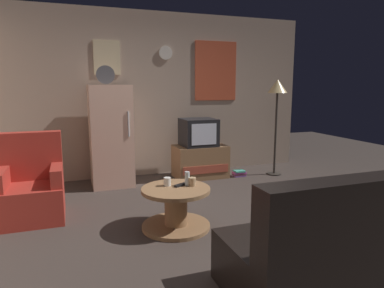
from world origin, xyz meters
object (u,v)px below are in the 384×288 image
at_px(wine_glass, 187,179).
at_px(armchair, 32,189).
at_px(standing_lamp, 277,94).
at_px(coffee_table, 176,208).
at_px(tv_stand, 200,161).
at_px(remote_control, 180,185).
at_px(crt_tv, 198,132).
at_px(mug_ceramic_white, 167,182).
at_px(couch, 344,249).
at_px(mug_ceramic_tan, 192,182).
at_px(book_stack, 239,173).
at_px(fridge, 111,135).

height_order(wine_glass, armchair, armchair).
distance_m(standing_lamp, coffee_table, 2.96).
bearing_deg(tv_stand, remote_control, -116.84).
height_order(crt_tv, mug_ceramic_white, crt_tv).
relative_size(armchair, couch, 0.56).
bearing_deg(mug_ceramic_white, mug_ceramic_tan, -20.25).
distance_m(standing_lamp, mug_ceramic_tan, 2.72).
bearing_deg(remote_control, crt_tv, 37.49).
bearing_deg(mug_ceramic_tan, wine_glass, 141.56).
distance_m(remote_control, book_stack, 2.26).
xyz_separation_m(mug_ceramic_tan, armchair, (-1.64, 0.81, -0.14)).
relative_size(wine_glass, armchair, 0.16).
bearing_deg(wine_glass, armchair, 154.04).
xyz_separation_m(mug_ceramic_tan, remote_control, (-0.12, 0.04, -0.03)).
relative_size(tv_stand, coffee_table, 1.17).
bearing_deg(crt_tv, book_stack, -15.98).
xyz_separation_m(wine_glass, book_stack, (1.46, 1.61, -0.46)).
height_order(standing_lamp, mug_ceramic_white, standing_lamp).
relative_size(mug_ceramic_tan, remote_control, 0.60).
relative_size(standing_lamp, couch, 0.94).
distance_m(crt_tv, coffee_table, 2.14).
xyz_separation_m(wine_glass, mug_ceramic_white, (-0.20, 0.06, -0.03)).
height_order(tv_stand, remote_control, tv_stand).
bearing_deg(mug_ceramic_tan, couch, -66.45).
xyz_separation_m(tv_stand, mug_ceramic_white, (-1.04, -1.74, 0.22)).
xyz_separation_m(tv_stand, mug_ceramic_tan, (-0.79, -1.84, 0.22)).
bearing_deg(standing_lamp, crt_tv, 168.38).
relative_size(crt_tv, book_stack, 2.49).
distance_m(crt_tv, mug_ceramic_tan, 2.00).
bearing_deg(armchair, couch, -45.12).
bearing_deg(couch, fridge, 110.79).
distance_m(tv_stand, remote_control, 2.03).
height_order(fridge, armchair, fridge).
xyz_separation_m(coffee_table, couch, (0.83, -1.47, 0.09)).
relative_size(tv_stand, book_stack, 3.87).
bearing_deg(book_stack, remote_control, -133.59).
height_order(fridge, crt_tv, fridge).
distance_m(coffee_table, armchair, 1.67).
xyz_separation_m(couch, book_stack, (0.77, 3.13, -0.26)).
bearing_deg(mug_ceramic_tan, fridge, 108.52).
bearing_deg(mug_ceramic_white, fridge, 101.97).
relative_size(coffee_table, couch, 0.42).
bearing_deg(armchair, wine_glass, -25.96).
bearing_deg(remote_control, coffee_table, -170.71).
xyz_separation_m(crt_tv, coffee_table, (-0.95, -1.85, -0.52)).
distance_m(crt_tv, book_stack, 0.97).
distance_m(wine_glass, armchair, 1.78).
bearing_deg(crt_tv, coffee_table, -117.10).
bearing_deg(couch, book_stack, 76.23).
relative_size(crt_tv, wine_glass, 3.60).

